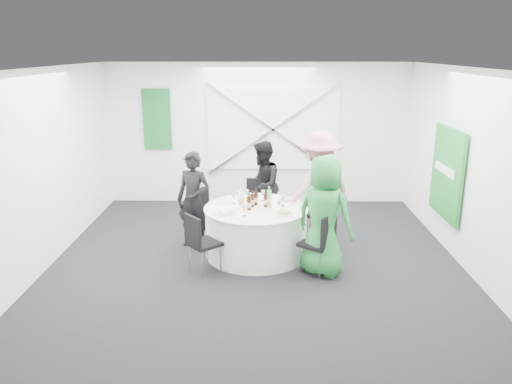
{
  "coord_description": "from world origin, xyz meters",
  "views": [
    {
      "loc": [
        0.09,
        -6.9,
        3.05
      ],
      "look_at": [
        0.0,
        0.2,
        1.0
      ],
      "focal_mm": 35.0,
      "sensor_mm": 36.0,
      "label": 1
    }
  ],
  "objects_px": {
    "chair_front_left": "(200,239)",
    "person_man_back": "(262,185)",
    "chair_back": "(257,201)",
    "chair_back_left": "(205,210)",
    "person_woman_green": "(324,216)",
    "person_man_back_left": "(194,200)",
    "banquet_table": "(256,231)",
    "green_water_bottle": "(269,199)",
    "chair_front_right": "(321,239)",
    "clear_water_bottle": "(241,200)",
    "chair_back_right": "(313,204)",
    "person_woman_pink": "(319,188)"
  },
  "relations": [
    {
      "from": "chair_back_right",
      "to": "person_man_back_left",
      "type": "xyz_separation_m",
      "value": [
        -1.93,
        -0.42,
        0.2
      ]
    },
    {
      "from": "chair_front_right",
      "to": "person_man_back_left",
      "type": "relative_size",
      "value": 0.58
    },
    {
      "from": "chair_back",
      "to": "chair_front_right",
      "type": "xyz_separation_m",
      "value": [
        0.9,
        -1.8,
        -0.0
      ]
    },
    {
      "from": "chair_back",
      "to": "chair_back_right",
      "type": "height_order",
      "value": "chair_back_right"
    },
    {
      "from": "chair_back_left",
      "to": "chair_front_left",
      "type": "bearing_deg",
      "value": -136.97
    },
    {
      "from": "chair_front_left",
      "to": "clear_water_bottle",
      "type": "height_order",
      "value": "clear_water_bottle"
    },
    {
      "from": "chair_back_left",
      "to": "person_woman_green",
      "type": "relative_size",
      "value": 0.5
    },
    {
      "from": "chair_back",
      "to": "chair_back_left",
      "type": "height_order",
      "value": "chair_back"
    },
    {
      "from": "banquet_table",
      "to": "person_man_back",
      "type": "relative_size",
      "value": 1.01
    },
    {
      "from": "chair_front_right",
      "to": "person_man_back_left",
      "type": "bearing_deg",
      "value": -82.05
    },
    {
      "from": "chair_back_left",
      "to": "person_man_back_left",
      "type": "xyz_separation_m",
      "value": [
        -0.14,
        -0.35,
        0.27
      ]
    },
    {
      "from": "chair_front_left",
      "to": "person_man_back",
      "type": "relative_size",
      "value": 0.56
    },
    {
      "from": "chair_front_right",
      "to": "person_man_back",
      "type": "height_order",
      "value": "person_man_back"
    },
    {
      "from": "green_water_bottle",
      "to": "person_man_back",
      "type": "bearing_deg",
      "value": 94.85
    },
    {
      "from": "chair_back_right",
      "to": "person_man_back_left",
      "type": "distance_m",
      "value": 1.98
    },
    {
      "from": "person_man_back",
      "to": "person_woman_pink",
      "type": "distance_m",
      "value": 1.14
    },
    {
      "from": "person_woman_pink",
      "to": "person_man_back",
      "type": "bearing_deg",
      "value": -65.07
    },
    {
      "from": "person_man_back_left",
      "to": "chair_back_left",
      "type": "bearing_deg",
      "value": 88.78
    },
    {
      "from": "banquet_table",
      "to": "chair_back_left",
      "type": "xyz_separation_m",
      "value": [
        -0.85,
        0.71,
        0.11
      ]
    },
    {
      "from": "person_woman_green",
      "to": "person_man_back_left",
      "type": "bearing_deg",
      "value": 6.58
    },
    {
      "from": "chair_back",
      "to": "clear_water_bottle",
      "type": "xyz_separation_m",
      "value": [
        -0.23,
        -1.16,
        0.36
      ]
    },
    {
      "from": "chair_back",
      "to": "person_man_back",
      "type": "relative_size",
      "value": 0.58
    },
    {
      "from": "chair_back_right",
      "to": "person_man_back",
      "type": "distance_m",
      "value": 0.97
    },
    {
      "from": "chair_front_right",
      "to": "clear_water_bottle",
      "type": "bearing_deg",
      "value": -83.03
    },
    {
      "from": "chair_front_right",
      "to": "chair_back_left",
      "type": "bearing_deg",
      "value": -91.54
    },
    {
      "from": "chair_back_left",
      "to": "person_man_back_left",
      "type": "relative_size",
      "value": 0.55
    },
    {
      "from": "banquet_table",
      "to": "chair_front_right",
      "type": "relative_size",
      "value": 1.75
    },
    {
      "from": "chair_front_left",
      "to": "person_man_back",
      "type": "distance_m",
      "value": 2.08
    },
    {
      "from": "chair_back_right",
      "to": "person_woman_green",
      "type": "distance_m",
      "value": 1.45
    },
    {
      "from": "banquet_table",
      "to": "chair_front_right",
      "type": "bearing_deg",
      "value": -36.73
    },
    {
      "from": "chair_front_left",
      "to": "person_man_back",
      "type": "xyz_separation_m",
      "value": [
        0.87,
        1.87,
        0.26
      ]
    },
    {
      "from": "person_man_back_left",
      "to": "person_man_back",
      "type": "bearing_deg",
      "value": 58.32
    },
    {
      "from": "chair_back",
      "to": "person_woman_pink",
      "type": "relative_size",
      "value": 0.49
    },
    {
      "from": "chair_front_right",
      "to": "person_man_back",
      "type": "bearing_deg",
      "value": -119.89
    },
    {
      "from": "chair_front_right",
      "to": "person_woman_pink",
      "type": "distance_m",
      "value": 1.27
    },
    {
      "from": "chair_front_right",
      "to": "clear_water_bottle",
      "type": "distance_m",
      "value": 1.35
    },
    {
      "from": "banquet_table",
      "to": "green_water_bottle",
      "type": "xyz_separation_m",
      "value": [
        0.19,
        0.03,
        0.51
      ]
    },
    {
      "from": "person_woman_green",
      "to": "person_man_back",
      "type": "bearing_deg",
      "value": -31.37
    },
    {
      "from": "chair_back_left",
      "to": "clear_water_bottle",
      "type": "distance_m",
      "value": 1.05
    },
    {
      "from": "person_man_back",
      "to": "green_water_bottle",
      "type": "distance_m",
      "value": 1.19
    },
    {
      "from": "person_man_back_left",
      "to": "banquet_table",
      "type": "bearing_deg",
      "value": -0.0
    },
    {
      "from": "chair_back",
      "to": "chair_back_left",
      "type": "bearing_deg",
      "value": -153.69
    },
    {
      "from": "chair_front_right",
      "to": "chair_front_left",
      "type": "distance_m",
      "value": 1.68
    },
    {
      "from": "banquet_table",
      "to": "chair_back_left",
      "type": "bearing_deg",
      "value": 140.15
    },
    {
      "from": "chair_front_left",
      "to": "chair_back_left",
      "type": "bearing_deg",
      "value": -37.62
    },
    {
      "from": "chair_front_left",
      "to": "chair_front_right",
      "type": "bearing_deg",
      "value": -131.19
    },
    {
      "from": "person_man_back_left",
      "to": "clear_water_bottle",
      "type": "bearing_deg",
      "value": -7.11
    },
    {
      "from": "banquet_table",
      "to": "person_man_back",
      "type": "bearing_deg",
      "value": 85.58
    },
    {
      "from": "chair_front_right",
      "to": "person_man_back_left",
      "type": "xyz_separation_m",
      "value": [
        -1.89,
        1.04,
        0.24
      ]
    },
    {
      "from": "chair_back_left",
      "to": "chair_front_right",
      "type": "relative_size",
      "value": 0.95
    }
  ]
}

